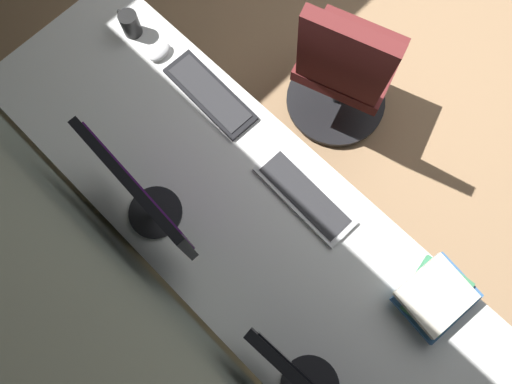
# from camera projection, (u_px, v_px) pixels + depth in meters

# --- Properties ---
(floor_plane) EXTENTS (5.40, 5.40, 0.00)m
(floor_plane) POSITION_uv_depth(u_px,v_px,m) (462.00, 28.00, 2.76)
(floor_plane) COLOR #9E7A56
(wall_back) EXTENTS (4.98, 0.10, 2.60)m
(wall_back) POSITION_uv_depth(u_px,v_px,m) (103.00, 289.00, 1.06)
(wall_back) COLOR slate
(wall_back) RESTS_ON ground
(desk) EXTENTS (2.38, 0.74, 0.73)m
(desk) POSITION_uv_depth(u_px,v_px,m) (247.00, 221.00, 1.74)
(desk) COLOR white
(desk) RESTS_ON ground
(drawer_pedestal) EXTENTS (0.40, 0.51, 0.69)m
(drawer_pedestal) POSITION_uv_depth(u_px,v_px,m) (186.00, 183.00, 2.13)
(drawer_pedestal) COLOR white
(drawer_pedestal) RESTS_ON ground
(monitor_primary) EXTENTS (0.50, 0.20, 0.43)m
(monitor_primary) POSITION_uv_depth(u_px,v_px,m) (140.00, 195.00, 1.46)
(monitor_primary) COLOR black
(monitor_primary) RESTS_ON desk
(keyboard_main) EXTENTS (0.43, 0.16, 0.02)m
(keyboard_main) POSITION_uv_depth(u_px,v_px,m) (210.00, 94.00, 1.82)
(keyboard_main) COLOR black
(keyboard_main) RESTS_ON desk
(keyboard_spare) EXTENTS (0.43, 0.16, 0.02)m
(keyboard_spare) POSITION_uv_depth(u_px,v_px,m) (304.00, 196.00, 1.70)
(keyboard_spare) COLOR silver
(keyboard_spare) RESTS_ON desk
(mouse_main) EXTENTS (0.06, 0.10, 0.03)m
(mouse_main) POSITION_uv_depth(u_px,v_px,m) (160.00, 52.00, 1.86)
(mouse_main) COLOR silver
(mouse_main) RESTS_ON desk
(book_stack_near) EXTENTS (0.24, 0.28, 0.09)m
(book_stack_near) POSITION_uv_depth(u_px,v_px,m) (436.00, 295.00, 1.56)
(book_stack_near) COLOR #3D8456
(book_stack_near) RESTS_ON desk
(coffee_mug) EXTENTS (0.12, 0.08, 0.10)m
(coffee_mug) POSITION_uv_depth(u_px,v_px,m) (130.00, 23.00, 1.86)
(coffee_mug) COLOR black
(coffee_mug) RESTS_ON desk
(office_chair) EXTENTS (0.56, 0.60, 0.97)m
(office_chair) POSITION_uv_depth(u_px,v_px,m) (344.00, 72.00, 2.16)
(office_chair) COLOR maroon
(office_chair) RESTS_ON ground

